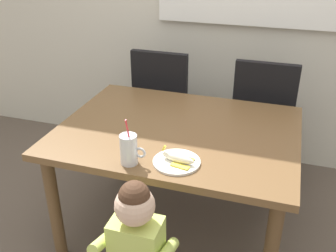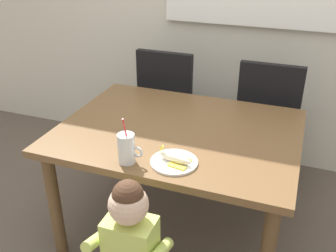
# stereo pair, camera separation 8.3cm
# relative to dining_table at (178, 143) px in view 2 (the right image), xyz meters

# --- Properties ---
(ground_plane) EXTENTS (24.00, 24.00, 0.00)m
(ground_plane) POSITION_rel_dining_table_xyz_m (0.00, 0.00, -0.64)
(ground_plane) COLOR brown
(dining_table) EXTENTS (1.33, 1.02, 0.73)m
(dining_table) POSITION_rel_dining_table_xyz_m (0.00, 0.00, 0.00)
(dining_table) COLOR brown
(dining_table) RESTS_ON ground
(dining_chair_left) EXTENTS (0.44, 0.44, 0.96)m
(dining_chair_left) POSITION_rel_dining_table_xyz_m (-0.33, 0.76, -0.09)
(dining_chair_left) COLOR black
(dining_chair_left) RESTS_ON ground
(dining_chair_right) EXTENTS (0.44, 0.45, 0.96)m
(dining_chair_right) POSITION_rel_dining_table_xyz_m (0.42, 0.75, -0.09)
(dining_chair_right) COLOR black
(dining_chair_right) RESTS_ON ground
(toddler_standing) EXTENTS (0.33, 0.24, 0.84)m
(toddler_standing) POSITION_rel_dining_table_xyz_m (0.02, -0.71, -0.11)
(toddler_standing) COLOR #3F4760
(toddler_standing) RESTS_ON ground
(milk_cup) EXTENTS (0.13, 0.08, 0.25)m
(milk_cup) POSITION_rel_dining_table_xyz_m (-0.12, -0.42, 0.16)
(milk_cup) COLOR silver
(milk_cup) RESTS_ON dining_table
(snack_plate) EXTENTS (0.23, 0.23, 0.01)m
(snack_plate) POSITION_rel_dining_table_xyz_m (0.10, -0.35, 0.10)
(snack_plate) COLOR white
(snack_plate) RESTS_ON dining_table
(peeled_banana) EXTENTS (0.18, 0.12, 0.07)m
(peeled_banana) POSITION_rel_dining_table_xyz_m (0.11, -0.35, 0.12)
(peeled_banana) COLOR #F4EAC6
(peeled_banana) RESTS_ON snack_plate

